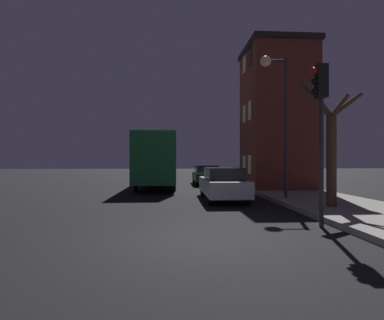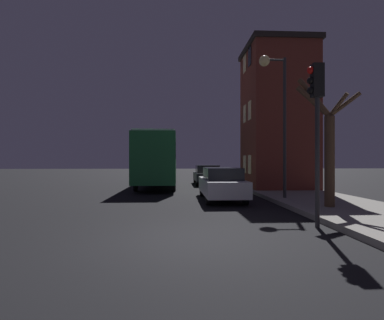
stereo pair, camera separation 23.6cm
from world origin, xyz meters
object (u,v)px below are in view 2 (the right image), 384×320
Objects in this scene: car_mid_lane at (207,174)px; bare_tree at (327,144)px; car_near_lane at (222,183)px; streetlamp at (275,96)px; traffic_light at (316,110)px; bus at (159,157)px.

bare_tree is at bearing -75.75° from car_mid_lane.
car_mid_lane is (0.23, 8.84, 0.00)m from car_near_lane.
traffic_light is at bearing -96.42° from streetlamp.
car_near_lane is at bearing 135.84° from bare_tree.
streetlamp is at bearing -56.21° from bus.
car_mid_lane is at bearing 17.87° from bus.
car_mid_lane is (3.54, 1.14, -1.32)m from bus.
bus is 8.48m from car_near_lane.
streetlamp is at bearing 83.58° from traffic_light.
car_near_lane is at bearing -91.49° from car_mid_lane.
car_mid_lane is at bearing 95.83° from traffic_light.
car_near_lane is (-2.27, 0.64, -3.88)m from streetlamp.
bus is (-5.02, 13.35, -1.07)m from traffic_light.
traffic_light is 6.38m from car_near_lane.
bare_tree reaches higher than car_near_lane.
traffic_light reaches higher than car_near_lane.
bare_tree is 0.42× the size of bus.
streetlamp is 1.45× the size of car_mid_lane.
streetlamp is 3.56m from bare_tree.
bare_tree is at bearing -68.36° from streetlamp.
traffic_light is 3.03m from bare_tree.
streetlamp reaches higher than traffic_light.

